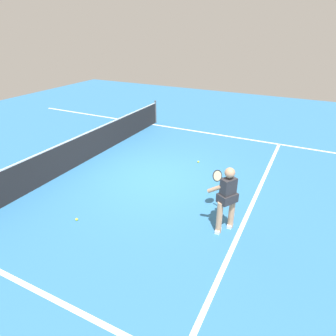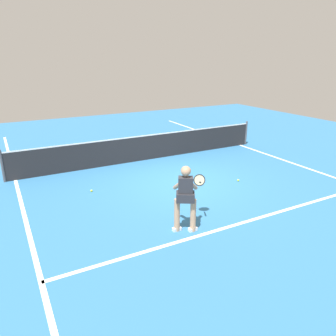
# 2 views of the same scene
# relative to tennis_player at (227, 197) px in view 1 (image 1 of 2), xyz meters

# --- Properties ---
(ground_plane) EXTENTS (26.82, 26.82, 0.00)m
(ground_plane) POSITION_rel_tennis_player_xyz_m (1.46, 2.62, -0.85)
(ground_plane) COLOR teal
(service_line_marking) EXTENTS (9.23, 0.10, 0.01)m
(service_line_marking) POSITION_rel_tennis_player_xyz_m (1.46, -0.36, -0.84)
(service_line_marking) COLOR white
(service_line_marking) RESTS_ON ground
(sideline_left_marking) EXTENTS (0.10, 18.63, 0.01)m
(sideline_left_marking) POSITION_rel_tennis_player_xyz_m (-3.16, 2.62, -0.84)
(sideline_left_marking) COLOR white
(sideline_left_marking) RESTS_ON ground
(sideline_right_marking) EXTENTS (0.10, 18.63, 0.01)m
(sideline_right_marking) POSITION_rel_tennis_player_xyz_m (6.07, 2.62, -0.84)
(sideline_right_marking) COLOR white
(sideline_right_marking) RESTS_ON ground
(court_net) EXTENTS (9.91, 0.08, 1.05)m
(court_net) POSITION_rel_tennis_player_xyz_m (1.46, 5.28, -0.36)
(court_net) COLOR #4C4C51
(court_net) RESTS_ON ground
(tennis_player) EXTENTS (1.07, 0.79, 1.55)m
(tennis_player) POSITION_rel_tennis_player_xyz_m (0.00, 0.00, 0.00)
(tennis_player) COLOR tan
(tennis_player) RESTS_ON ground
(tennis_ball_near) EXTENTS (0.07, 0.07, 0.07)m
(tennis_ball_near) POSITION_rel_tennis_player_xyz_m (-1.27, 3.20, -0.81)
(tennis_ball_near) COLOR #D1E533
(tennis_ball_near) RESTS_ON ground
(tennis_ball_mid) EXTENTS (0.07, 0.07, 0.07)m
(tennis_ball_mid) POSITION_rel_tennis_player_xyz_m (3.07, 1.82, -0.81)
(tennis_ball_mid) COLOR #D1E533
(tennis_ball_mid) RESTS_ON ground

